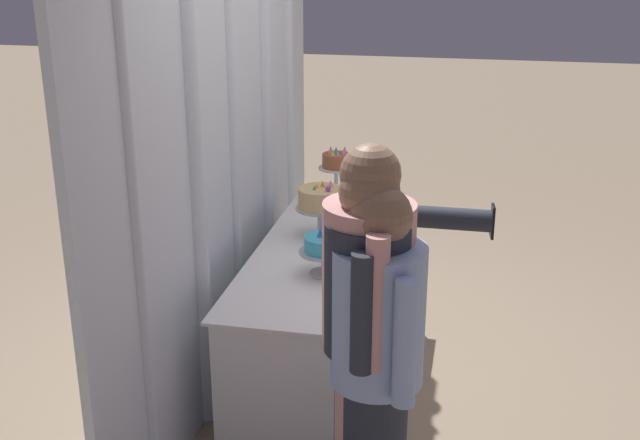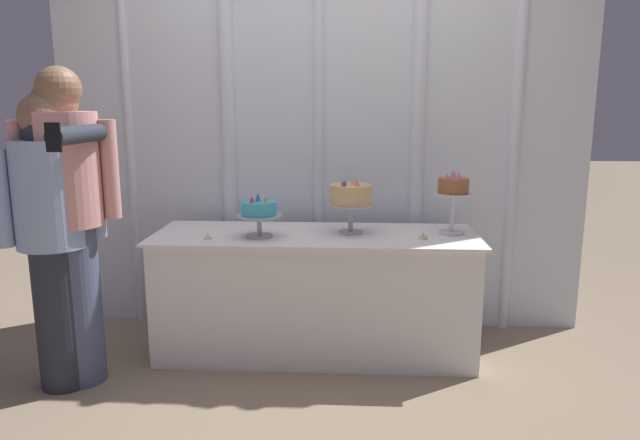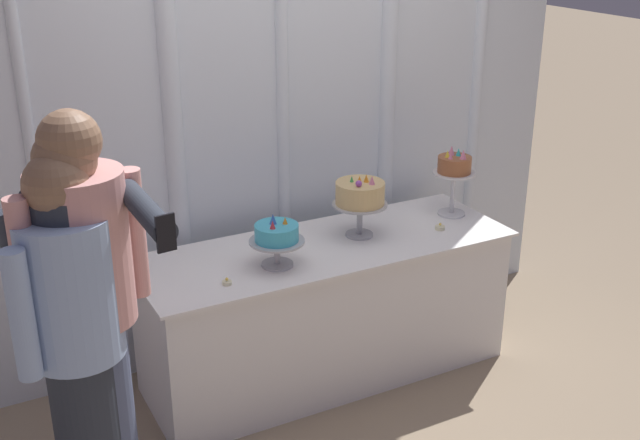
{
  "view_description": "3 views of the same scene",
  "coord_description": "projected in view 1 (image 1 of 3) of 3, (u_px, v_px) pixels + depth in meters",
  "views": [
    {
      "loc": [
        -3.88,
        -0.71,
        2.33
      ],
      "look_at": [
        0.02,
        0.09,
        0.89
      ],
      "focal_mm": 44.8,
      "sensor_mm": 36.0,
      "label": 1
    },
    {
      "loc": [
        0.21,
        -3.16,
        1.47
      ],
      "look_at": [
        0.03,
        0.05,
        0.81
      ],
      "focal_mm": 32.56,
      "sensor_mm": 36.0,
      "label": 2
    },
    {
      "loc": [
        -1.67,
        -3.0,
        2.28
      ],
      "look_at": [
        0.03,
        0.23,
        0.8
      ],
      "focal_mm": 44.39,
      "sensor_mm": 36.0,
      "label": 3
    }
  ],
  "objects": [
    {
      "name": "tealight_far_left",
      "position": [
        328.0,
        297.0,
        3.7
      ],
      "size": [
        0.04,
        0.04,
        0.03
      ],
      "color": "beige",
      "rests_on": "cake_table"
    },
    {
      "name": "cake_table",
      "position": [
        317.0,
        310.0,
        4.4
      ],
      "size": [
        1.87,
        0.65,
        0.72
      ],
      "color": "white",
      "rests_on": "ground_plane"
    },
    {
      "name": "cake_display_center",
      "position": [
        320.0,
        200.0,
        4.4
      ],
      "size": [
        0.27,
        0.27,
        0.33
      ],
      "color": "#B2B2B7",
      "rests_on": "cake_table"
    },
    {
      "name": "tealight_near_left",
      "position": [
        353.0,
        213.0,
        4.81
      ],
      "size": [
        0.05,
        0.05,
        0.04
      ],
      "color": "beige",
      "rests_on": "cake_table"
    },
    {
      "name": "guest_man_dark_suit",
      "position": [
        377.0,
        363.0,
        2.96
      ],
      "size": [
        0.48,
        0.48,
        1.51
      ],
      "color": "#282D38",
      "rests_on": "ground_plane"
    },
    {
      "name": "cake_display_rightmost",
      "position": [
        336.0,
        165.0,
        4.92
      ],
      "size": [
        0.22,
        0.22,
        0.37
      ],
      "color": "silver",
      "rests_on": "cake_table"
    },
    {
      "name": "cake_display_leftmost",
      "position": [
        324.0,
        247.0,
        3.93
      ],
      "size": [
        0.26,
        0.26,
        0.25
      ],
      "color": "#B2B2B7",
      "rests_on": "cake_table"
    },
    {
      "name": "ground_plane",
      "position": [
        335.0,
        370.0,
        4.51
      ],
      "size": [
        24.0,
        24.0,
        0.0
      ],
      "primitive_type": "plane",
      "color": "gray"
    },
    {
      "name": "guest_man_pink_jacket",
      "position": [
        367.0,
        335.0,
        3.01
      ],
      "size": [
        0.49,
        0.42,
        1.64
      ],
      "color": "#4C5675",
      "rests_on": "ground_plane"
    },
    {
      "name": "draped_curtain",
      "position": [
        230.0,
        118.0,
        4.14
      ],
      "size": [
        3.39,
        0.18,
        2.61
      ],
      "color": "silver",
      "rests_on": "ground_plane"
    },
    {
      "name": "guest_girl_blue_dress",
      "position": [
        368.0,
        343.0,
        2.99
      ],
      "size": [
        0.49,
        0.61,
        1.58
      ],
      "color": "#D6938E",
      "rests_on": "ground_plane"
    }
  ]
}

